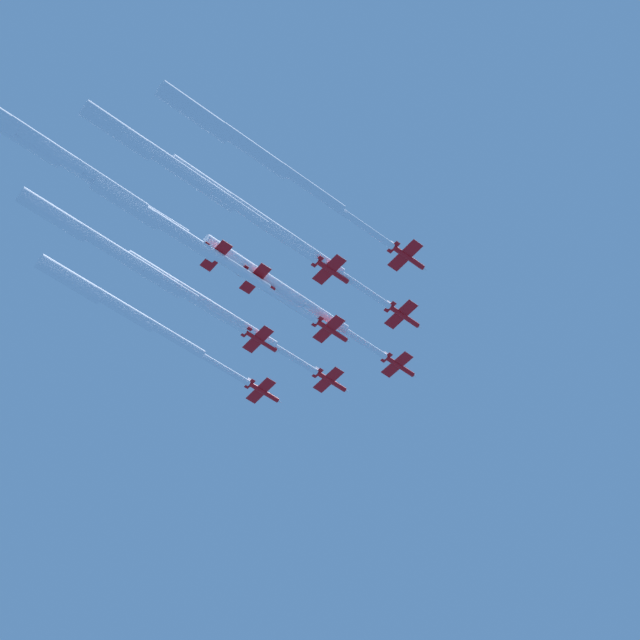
% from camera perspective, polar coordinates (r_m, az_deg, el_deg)
% --- Properties ---
extents(jet_lead, '(45.77, 43.10, 3.69)m').
position_cam_1_polar(jet_lead, '(221.39, -2.45, 1.88)').
color(jet_lead, red).
extents(jet_port_inner, '(46.25, 43.91, 3.68)m').
position_cam_1_polar(jet_port_inner, '(223.63, -6.66, 0.99)').
color(jet_port_inner, red).
extents(jet_starboard_inner, '(50.25, 47.64, 3.65)m').
position_cam_1_polar(jet_starboard_inner, '(209.24, -3.53, 5.72)').
color(jet_starboard_inner, red).
extents(jet_port_mid, '(49.75, 47.44, 3.70)m').
position_cam_1_polar(jet_port_mid, '(212.30, -7.75, 4.69)').
color(jet_port_mid, red).
extents(jet_starboard_mid, '(49.07, 46.40, 3.65)m').
position_cam_1_polar(jet_starboard_mid, '(227.78, -11.08, 0.62)').
color(jet_starboard_mid, red).
extents(jet_port_outer, '(50.14, 48.14, 3.68)m').
position_cam_1_polar(jet_port_outer, '(200.30, -3.81, 9.51)').
color(jet_port_outer, red).
extents(jet_starboard_outer, '(49.95, 47.11, 3.70)m').
position_cam_1_polar(jet_starboard_outer, '(217.52, -11.77, 3.99)').
color(jet_starboard_outer, red).
extents(jet_trail_port, '(49.71, 47.14, 3.71)m').
position_cam_1_polar(jet_trail_port, '(203.62, -8.09, 8.48)').
color(jet_trail_port, red).
extents(jet_trail_starboard, '(51.57, 50.57, 3.66)m').
position_cam_1_polar(jet_trail_starboard, '(209.77, -12.98, 7.95)').
color(jet_trail_starboard, red).
extents(jet_tail_end, '(52.59, 49.28, 3.67)m').
position_cam_1_polar(jet_tail_end, '(207.65, -15.26, 9.49)').
color(jet_tail_end, red).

